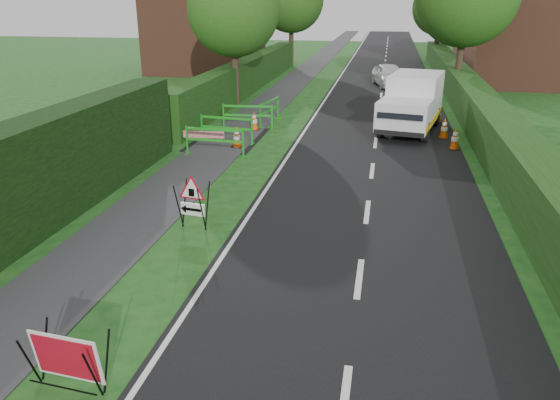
{
  "coord_description": "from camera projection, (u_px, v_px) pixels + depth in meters",
  "views": [
    {
      "loc": [
        2.78,
        -8.39,
        5.1
      ],
      "look_at": [
        0.68,
        2.38,
        0.98
      ],
      "focal_mm": 35.0,
      "sensor_mm": 36.0,
      "label": 1
    }
  ],
  "objects": [
    {
      "name": "ground",
      "position": [
        219.0,
        292.0,
        9.99
      ],
      "size": [
        120.0,
        120.0,
        0.0
      ],
      "primitive_type": "plane",
      "color": "#174513",
      "rests_on": "ground"
    },
    {
      "name": "road_surface",
      "position": [
        385.0,
        67.0,
        41.71
      ],
      "size": [
        6.0,
        90.0,
        0.02
      ],
      "primitive_type": "cube",
      "color": "black",
      "rests_on": "ground"
    },
    {
      "name": "footpath",
      "position": [
        313.0,
        65.0,
        42.7
      ],
      "size": [
        2.0,
        90.0,
        0.02
      ],
      "primitive_type": "cube",
      "color": "#2D2D30",
      "rests_on": "ground"
    },
    {
      "name": "hedge_west_far",
      "position": [
        248.0,
        91.0,
        31.11
      ],
      "size": [
        1.0,
        24.0,
        1.8
      ],
      "primitive_type": "cube",
      "color": "#14380F",
      "rests_on": "ground"
    },
    {
      "name": "hedge_east",
      "position": [
        472.0,
        122.0,
        23.54
      ],
      "size": [
        1.2,
        50.0,
        1.5
      ],
      "primitive_type": "cube",
      "color": "#14380F",
      "rests_on": "ground"
    },
    {
      "name": "house_west",
      "position": [
        206.0,
        29.0,
        38.34
      ],
      "size": [
        7.5,
        7.4,
        7.88
      ],
      "color": "brown",
      "rests_on": "ground"
    },
    {
      "name": "house_east_a",
      "position": [
        530.0,
        35.0,
        32.74
      ],
      "size": [
        7.5,
        7.4,
        7.88
      ],
      "color": "brown",
      "rests_on": "ground"
    },
    {
      "name": "house_east_b",
      "position": [
        504.0,
        24.0,
        45.43
      ],
      "size": [
        7.5,
        7.4,
        7.88
      ],
      "color": "brown",
      "rests_on": "ground"
    },
    {
      "name": "tree_nw",
      "position": [
        234.0,
        10.0,
        25.79
      ],
      "size": [
        4.4,
        4.4,
        6.7
      ],
      "color": "#2D2116",
      "rests_on": "ground"
    },
    {
      "name": "tree_fw",
      "position": [
        292.0,
        0.0,
        40.37
      ],
      "size": [
        4.8,
        4.8,
        7.24
      ],
      "color": "#2D2116",
      "rests_on": "ground"
    },
    {
      "name": "tree_fe",
      "position": [
        440.0,
        8.0,
        42.29
      ],
      "size": [
        4.2,
        4.2,
        6.33
      ],
      "color": "#2D2116",
      "rests_on": "ground"
    },
    {
      "name": "red_rect_sign",
      "position": [
        66.0,
        359.0,
        7.36
      ],
      "size": [
        1.08,
        0.71,
        0.88
      ],
      "rotation": [
        0.0,
        0.0,
        -0.09
      ],
      "color": "black",
      "rests_on": "ground"
    },
    {
      "name": "triangle_sign",
      "position": [
        191.0,
        198.0,
        12.44
      ],
      "size": [
        0.87,
        0.87,
        1.11
      ],
      "rotation": [
        0.0,
        0.0,
        -0.16
      ],
      "color": "black",
      "rests_on": "ground"
    },
    {
      "name": "works_van",
      "position": [
        412.0,
        102.0,
        21.6
      ],
      "size": [
        2.75,
        5.05,
        2.18
      ],
      "rotation": [
        0.0,
        0.0,
        -0.19
      ],
      "color": "silver",
      "rests_on": "ground"
    },
    {
      "name": "traffic_cone_0",
      "position": [
        455.0,
        139.0,
        19.16
      ],
      "size": [
        0.38,
        0.38,
        0.79
      ],
      "color": "black",
      "rests_on": "ground"
    },
    {
      "name": "traffic_cone_1",
      "position": [
        444.0,
        128.0,
        20.63
      ],
      "size": [
        0.38,
        0.38,
        0.79
      ],
      "color": "black",
      "rests_on": "ground"
    },
    {
      "name": "traffic_cone_2",
      "position": [
        438.0,
        113.0,
        23.31
      ],
      "size": [
        0.38,
        0.38,
        0.79
      ],
      "color": "black",
      "rests_on": "ground"
    },
    {
      "name": "traffic_cone_3",
      "position": [
        237.0,
        137.0,
        19.41
      ],
      "size": [
        0.38,
        0.38,
        0.79
      ],
      "color": "black",
      "rests_on": "ground"
    },
    {
      "name": "traffic_cone_4",
      "position": [
        254.0,
        121.0,
        21.9
      ],
      "size": [
        0.38,
        0.38,
        0.79
      ],
      "color": "black",
      "rests_on": "ground"
    },
    {
      "name": "ped_barrier_0",
      "position": [
        215.0,
        138.0,
        18.27
      ],
      "size": [
        2.07,
        0.44,
        1.0
      ],
      "rotation": [
        0.0,
        0.0,
        -0.05
      ],
      "color": "#1B971C",
      "rests_on": "ground"
    },
    {
      "name": "ped_barrier_1",
      "position": [
        226.0,
        126.0,
        19.98
      ],
      "size": [
        2.09,
        0.6,
        1.0
      ],
      "rotation": [
        0.0,
        0.0,
        -0.12
      ],
      "color": "#1B971C",
      "rests_on": "ground"
    },
    {
      "name": "ped_barrier_2",
      "position": [
        248.0,
        113.0,
        22.1
      ],
      "size": [
        2.08,
        0.51,
        1.0
      ],
      "rotation": [
        0.0,
        0.0,
        0.08
      ],
      "color": "#1B971C",
      "rests_on": "ground"
    },
    {
      "name": "ped_barrier_3",
      "position": [
        269.0,
        108.0,
        23.07
      ],
      "size": [
        0.7,
        2.09,
        1.0
      ],
      "rotation": [
        0.0,
        0.0,
        1.4
      ],
      "color": "#1B971C",
      "rests_on": "ground"
    },
    {
      "name": "redwhite_plank",
      "position": [
        204.0,
        147.0,
        19.64
      ],
      "size": [
        1.5,
        0.14,
        0.25
      ],
      "primitive_type": "cube",
      "rotation": [
        0.0,
        0.0,
        0.07
      ],
      "color": "red",
      "rests_on": "ground"
    },
    {
      "name": "hatchback_car",
      "position": [
        389.0,
        75.0,
        32.57
      ],
      "size": [
        2.39,
        4.13,
        1.32
      ],
      "primitive_type": "imported",
      "rotation": [
        0.0,
        0.0,
        0.23
      ],
      "color": "silver",
      "rests_on": "ground"
    }
  ]
}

